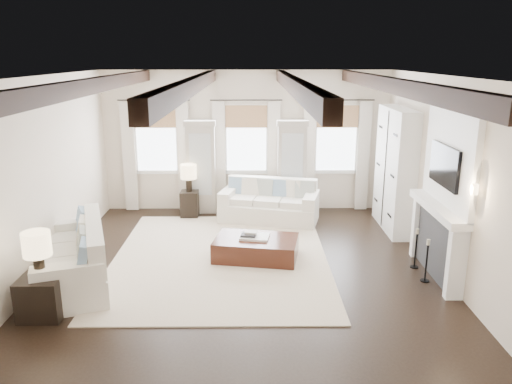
{
  "coord_description": "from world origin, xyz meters",
  "views": [
    {
      "loc": [
        0.12,
        -7.56,
        3.51
      ],
      "look_at": [
        0.2,
        1.02,
        1.15
      ],
      "focal_mm": 35.0,
      "sensor_mm": 36.0,
      "label": 1
    }
  ],
  "objects_px": {
    "sofa_left": "(75,259)",
    "ottoman": "(256,249)",
    "sofa_back": "(270,204)",
    "side_table_front": "(43,296)",
    "side_table_back": "(190,204)"
  },
  "relations": [
    {
      "from": "sofa_back",
      "to": "side_table_front",
      "type": "bearing_deg",
      "value": -128.27
    },
    {
      "from": "sofa_back",
      "to": "side_table_front",
      "type": "xyz_separation_m",
      "value": [
        -3.28,
        -4.16,
        -0.08
      ]
    },
    {
      "from": "ottoman",
      "to": "side_table_back",
      "type": "bearing_deg",
      "value": 131.05
    },
    {
      "from": "sofa_left",
      "to": "ottoman",
      "type": "relative_size",
      "value": 1.73
    },
    {
      "from": "ottoman",
      "to": "side_table_back",
      "type": "xyz_separation_m",
      "value": [
        -1.47,
        2.42,
        0.1
      ]
    },
    {
      "from": "ottoman",
      "to": "sofa_back",
      "type": "bearing_deg",
      "value": 91.57
    },
    {
      "from": "sofa_left",
      "to": "ottoman",
      "type": "distance_m",
      "value": 3.03
    },
    {
      "from": "side_table_back",
      "to": "ottoman",
      "type": "bearing_deg",
      "value": -58.78
    },
    {
      "from": "sofa_left",
      "to": "side_table_back",
      "type": "bearing_deg",
      "value": 67.24
    },
    {
      "from": "sofa_left",
      "to": "side_table_front",
      "type": "height_order",
      "value": "sofa_left"
    },
    {
      "from": "sofa_left",
      "to": "side_table_back",
      "type": "height_order",
      "value": "sofa_left"
    },
    {
      "from": "ottoman",
      "to": "side_table_back",
      "type": "relative_size",
      "value": 2.46
    },
    {
      "from": "sofa_back",
      "to": "side_table_back",
      "type": "xyz_separation_m",
      "value": [
        -1.78,
        0.24,
        -0.07
      ]
    },
    {
      "from": "sofa_back",
      "to": "sofa_left",
      "type": "bearing_deg",
      "value": -135.71
    },
    {
      "from": "sofa_back",
      "to": "side_table_front",
      "type": "distance_m",
      "value": 5.3
    }
  ]
}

